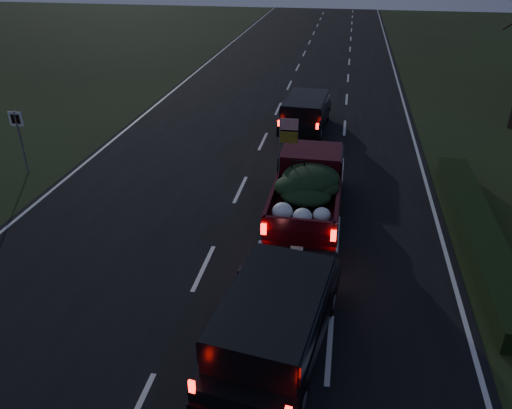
% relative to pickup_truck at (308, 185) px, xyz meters
% --- Properties ---
extents(ground, '(120.00, 120.00, 0.00)m').
position_rel_pickup_truck_xyz_m(ground, '(-2.54, -3.62, -1.09)').
color(ground, black).
rests_on(ground, ground).
extents(road_asphalt, '(14.00, 120.00, 0.02)m').
position_rel_pickup_truck_xyz_m(road_asphalt, '(-2.54, -3.62, -1.08)').
color(road_asphalt, black).
rests_on(road_asphalt, ground).
extents(hedge_row, '(1.00, 10.00, 0.60)m').
position_rel_pickup_truck_xyz_m(hedge_row, '(5.26, -0.62, -0.79)').
color(hedge_row, black).
rests_on(hedge_row, ground).
extents(route_sign, '(0.55, 0.08, 2.50)m').
position_rel_pickup_truck_xyz_m(route_sign, '(-11.04, 1.38, 0.57)').
color(route_sign, gray).
rests_on(route_sign, ground).
extents(pickup_truck, '(2.16, 5.56, 2.91)m').
position_rel_pickup_truck_xyz_m(pickup_truck, '(0.00, 0.00, 0.00)').
color(pickup_truck, '#3F0810').
rests_on(pickup_truck, ground).
extents(lead_suv, '(2.20, 4.65, 1.30)m').
position_rel_pickup_truck_xyz_m(lead_suv, '(-0.83, 8.37, -0.10)').
color(lead_suv, black).
rests_on(lead_suv, ground).
extents(rear_suv, '(2.64, 5.02, 1.38)m').
position_rel_pickup_truck_xyz_m(rear_suv, '(-0.14, -6.44, -0.05)').
color(rear_suv, black).
rests_on(rear_suv, ground).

